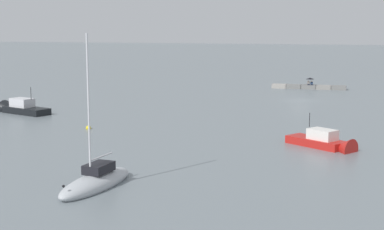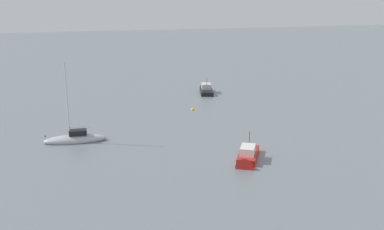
{
  "view_description": "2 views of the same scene",
  "coord_description": "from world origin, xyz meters",
  "px_view_note": "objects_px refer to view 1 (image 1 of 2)",
  "views": [
    {
      "loc": [
        -7.64,
        85.43,
        10.96
      ],
      "look_at": [
        7.04,
        33.08,
        2.53
      ],
      "focal_mm": 54.6,
      "sensor_mm": 36.0,
      "label": 1
    },
    {
      "loc": [
        -45.79,
        55.32,
        17.28
      ],
      "look_at": [
        6.84,
        34.69,
        2.68
      ],
      "focal_mm": 40.08,
      "sensor_mm": 36.0,
      "label": 2
    }
  ],
  "objects_px": {
    "motorboat_red_near": "(326,144)",
    "mooring_buoy_near": "(88,128)",
    "person_seated_blue_left": "(312,84)",
    "motorboat_black_mid": "(20,109)",
    "person_seated_grey_right": "(308,83)",
    "umbrella_open_black": "(310,78)",
    "sailboat_grey_mid": "(96,182)"
  },
  "relations": [
    {
      "from": "motorboat_red_near",
      "to": "mooring_buoy_near",
      "type": "bearing_deg",
      "value": -62.32
    },
    {
      "from": "motorboat_red_near",
      "to": "umbrella_open_black",
      "type": "bearing_deg",
      "value": -139.25
    },
    {
      "from": "umbrella_open_black",
      "to": "mooring_buoy_near",
      "type": "xyz_separation_m",
      "value": [
        19.64,
        46.11,
        -1.72
      ]
    },
    {
      "from": "umbrella_open_black",
      "to": "motorboat_red_near",
      "type": "height_order",
      "value": "motorboat_red_near"
    },
    {
      "from": "person_seated_grey_right",
      "to": "umbrella_open_black",
      "type": "height_order",
      "value": "umbrella_open_black"
    },
    {
      "from": "motorboat_red_near",
      "to": "sailboat_grey_mid",
      "type": "bearing_deg",
      "value": -5.01
    },
    {
      "from": "motorboat_red_near",
      "to": "person_seated_blue_left",
      "type": "bearing_deg",
      "value": -139.59
    },
    {
      "from": "umbrella_open_black",
      "to": "motorboat_black_mid",
      "type": "distance_m",
      "value": 50.27
    },
    {
      "from": "person_seated_grey_right",
      "to": "umbrella_open_black",
      "type": "xyz_separation_m",
      "value": [
        -0.26,
        -0.05,
        0.87
      ]
    },
    {
      "from": "motorboat_red_near",
      "to": "motorboat_black_mid",
      "type": "distance_m",
      "value": 39.75
    },
    {
      "from": "person_seated_grey_right",
      "to": "sailboat_grey_mid",
      "type": "height_order",
      "value": "sailboat_grey_mid"
    },
    {
      "from": "person_seated_blue_left",
      "to": "mooring_buoy_near",
      "type": "height_order",
      "value": "person_seated_blue_left"
    },
    {
      "from": "motorboat_red_near",
      "to": "motorboat_black_mid",
      "type": "bearing_deg",
      "value": -71.69
    },
    {
      "from": "mooring_buoy_near",
      "to": "motorboat_red_near",
      "type": "bearing_deg",
      "value": 172.93
    },
    {
      "from": "person_seated_blue_left",
      "to": "mooring_buoy_near",
      "type": "xyz_separation_m",
      "value": [
        19.94,
        46.13,
        -0.85
      ]
    },
    {
      "from": "motorboat_red_near",
      "to": "mooring_buoy_near",
      "type": "xyz_separation_m",
      "value": [
        24.81,
        -3.08,
        -0.3
      ]
    },
    {
      "from": "person_seated_blue_left",
      "to": "mooring_buoy_near",
      "type": "relative_size",
      "value": 1.29
    },
    {
      "from": "sailboat_grey_mid",
      "to": "mooring_buoy_near",
      "type": "bearing_deg",
      "value": -55.18
    },
    {
      "from": "mooring_buoy_near",
      "to": "person_seated_grey_right",
      "type": "bearing_deg",
      "value": -112.82
    },
    {
      "from": "umbrella_open_black",
      "to": "motorboat_black_mid",
      "type": "relative_size",
      "value": 0.19
    },
    {
      "from": "person_seated_blue_left",
      "to": "motorboat_black_mid",
      "type": "distance_m",
      "value": 50.46
    },
    {
      "from": "motorboat_red_near",
      "to": "mooring_buoy_near",
      "type": "height_order",
      "value": "motorboat_red_near"
    },
    {
      "from": "umbrella_open_black",
      "to": "sailboat_grey_mid",
      "type": "height_order",
      "value": "sailboat_grey_mid"
    },
    {
      "from": "person_seated_blue_left",
      "to": "umbrella_open_black",
      "type": "xyz_separation_m",
      "value": [
        0.3,
        0.02,
        0.87
      ]
    },
    {
      "from": "motorboat_black_mid",
      "to": "motorboat_red_near",
      "type": "bearing_deg",
      "value": -87.02
    },
    {
      "from": "mooring_buoy_near",
      "to": "motorboat_black_mid",
      "type": "bearing_deg",
      "value": -31.55
    },
    {
      "from": "umbrella_open_black",
      "to": "mooring_buoy_near",
      "type": "bearing_deg",
      "value": 66.92
    },
    {
      "from": "person_seated_blue_left",
      "to": "umbrella_open_black",
      "type": "bearing_deg",
      "value": -8.34
    },
    {
      "from": "sailboat_grey_mid",
      "to": "motorboat_red_near",
      "type": "xyz_separation_m",
      "value": [
        -14.44,
        -17.35,
        0.0
      ]
    },
    {
      "from": "sailboat_grey_mid",
      "to": "mooring_buoy_near",
      "type": "xyz_separation_m",
      "value": [
        10.38,
        -20.43,
        -0.29
      ]
    },
    {
      "from": "motorboat_black_mid",
      "to": "person_seated_grey_right",
      "type": "bearing_deg",
      "value": -21.38
    },
    {
      "from": "person_seated_grey_right",
      "to": "umbrella_open_black",
      "type": "relative_size",
      "value": 0.5
    }
  ]
}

